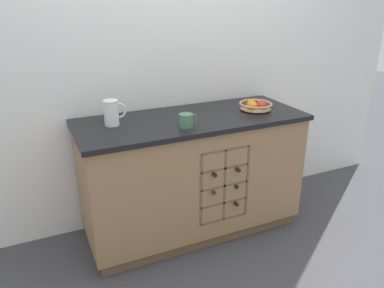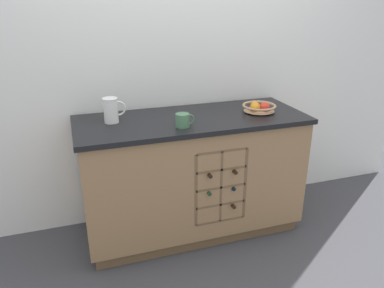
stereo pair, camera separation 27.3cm
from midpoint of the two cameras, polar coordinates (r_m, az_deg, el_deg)
ground_plane at (r=3.07m, az=-2.61°, el=-12.68°), size 14.00×14.00×0.00m
back_wall at (r=2.93m, az=-5.88°, el=12.57°), size 4.40×0.06×2.55m
kitchen_island at (r=2.83m, az=-2.71°, el=-4.81°), size 1.65×0.67×0.93m
fruit_bowl at (r=2.85m, az=6.98°, el=5.85°), size 0.25×0.25×0.09m
white_pitcher at (r=2.56m, az=-15.16°, el=4.67°), size 0.15×0.10×0.17m
ceramic_mug at (r=2.45m, az=-4.07°, el=3.54°), size 0.13×0.09×0.09m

